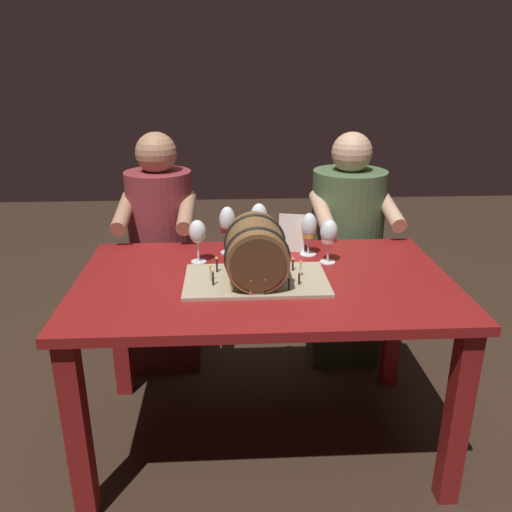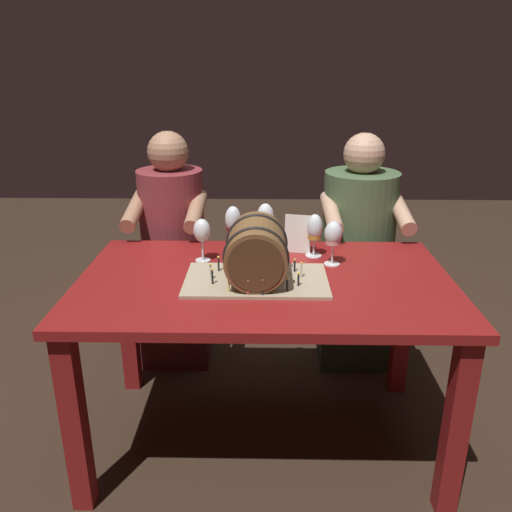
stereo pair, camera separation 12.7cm
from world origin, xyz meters
name	(u,v)px [view 1 (the left image)]	position (x,y,z in m)	size (l,w,h in m)	color
ground_plane	(263,436)	(0.00, 0.00, 0.00)	(8.00, 8.00, 0.00)	#332319
dining_table	(264,304)	(0.00, 0.00, 0.62)	(1.39, 0.84, 0.72)	maroon
barrel_cake	(256,254)	(-0.03, -0.03, 0.83)	(0.52, 0.31, 0.24)	tan
wine_glass_amber	(309,228)	(0.20, 0.24, 0.84)	(0.07, 0.07, 0.18)	white
wine_glass_empty	(197,233)	(-0.25, 0.17, 0.85)	(0.07, 0.07, 0.18)	white
wine_glass_white	(259,219)	(0.00, 0.32, 0.86)	(0.07, 0.07, 0.20)	white
wine_glass_red	(227,222)	(-0.13, 0.28, 0.86)	(0.07, 0.07, 0.20)	white
wine_glass_rose	(329,234)	(0.26, 0.14, 0.85)	(0.07, 0.07, 0.18)	white
menu_card	(292,233)	(0.14, 0.28, 0.80)	(0.11, 0.01, 0.16)	silver
person_seated_left	(163,265)	(-0.46, 0.65, 0.53)	(0.36, 0.45, 1.18)	#4C1B1E
person_seated_right	(345,257)	(0.46, 0.65, 0.55)	(0.40, 0.48, 1.17)	#2A3A24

